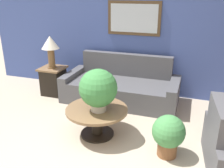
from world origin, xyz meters
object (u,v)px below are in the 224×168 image
(couch_main, at_px, (121,87))
(potted_plant_on_table, at_px, (98,89))
(coffee_table, at_px, (97,116))
(potted_plant_floor, at_px, (168,134))
(side_table, at_px, (53,81))
(table_lamp, at_px, (50,46))

(couch_main, height_order, potted_plant_on_table, potted_plant_on_table)
(coffee_table, height_order, potted_plant_on_table, potted_plant_on_table)
(potted_plant_floor, bearing_deg, side_table, 151.61)
(coffee_table, height_order, table_lamp, table_lamp)
(couch_main, relative_size, table_lamp, 3.40)
(side_table, bearing_deg, potted_plant_floor, -28.39)
(couch_main, relative_size, potted_plant_on_table, 3.56)
(coffee_table, relative_size, potted_plant_floor, 1.59)
(coffee_table, height_order, potted_plant_floor, potted_plant_floor)
(couch_main, xyz_separation_m, potted_plant_on_table, (0.08, -1.42, 0.52))
(side_table, distance_m, potted_plant_on_table, 2.07)
(coffee_table, relative_size, side_table, 1.59)
(side_table, bearing_deg, couch_main, 5.61)
(side_table, xyz_separation_m, potted_plant_floor, (2.60, -1.41, 0.03))
(table_lamp, relative_size, potted_plant_on_table, 1.05)
(potted_plant_on_table, bearing_deg, couch_main, 93.05)
(potted_plant_on_table, bearing_deg, potted_plant_floor, -6.99)
(couch_main, height_order, potted_plant_floor, couch_main)
(couch_main, distance_m, side_table, 1.48)
(table_lamp, distance_m, potted_plant_floor, 3.04)
(table_lamp, bearing_deg, coffee_table, -39.25)
(coffee_table, bearing_deg, potted_plant_floor, -9.28)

